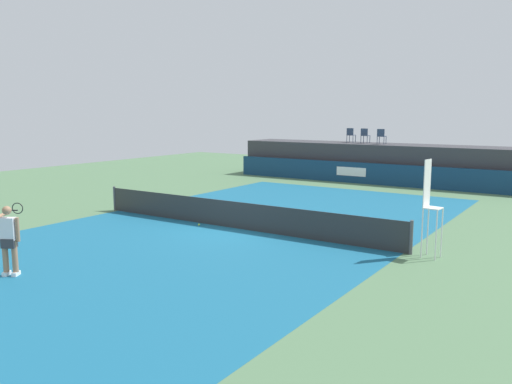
{
  "coord_description": "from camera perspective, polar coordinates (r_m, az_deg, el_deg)",
  "views": [
    {
      "loc": [
        10.54,
        -14.61,
        4.05
      ],
      "look_at": [
        -0.46,
        2.0,
        1.0
      ],
      "focal_mm": 36.65,
      "sensor_mm": 36.0,
      "label": 1
    }
  ],
  "objects": [
    {
      "name": "spectator_chair_left",
      "position": [
        32.27,
        11.81,
        6.11
      ],
      "size": [
        0.45,
        0.45,
        0.89
      ],
      "color": "#2D3D56",
      "rests_on": "spectator_platform"
    },
    {
      "name": "tennis_net",
      "position": [
        18.37,
        -2.25,
        -2.53
      ],
      "size": [
        12.4,
        0.02,
        0.95
      ],
      "primitive_type": "cube",
      "color": "#2D2D2D",
      "rests_on": "ground"
    },
    {
      "name": "net_post_near",
      "position": [
        22.5,
        -15.18,
        -0.68
      ],
      "size": [
        0.1,
        0.1,
        1.0
      ],
      "primitive_type": "cylinder",
      "color": "#4C4C51",
      "rests_on": "ground"
    },
    {
      "name": "umpire_chair",
      "position": [
        15.33,
        18.42,
        -0.99
      ],
      "size": [
        0.49,
        0.49,
        2.76
      ],
      "color": "white",
      "rests_on": "ground"
    },
    {
      "name": "tennis_ball",
      "position": [
        18.95,
        -6.25,
        -3.57
      ],
      "size": [
        0.07,
        0.07,
        0.07
      ],
      "primitive_type": "sphere",
      "color": "#D8EA33",
      "rests_on": "court_inner"
    },
    {
      "name": "court_inner",
      "position": [
        18.46,
        -2.24,
        -3.97
      ],
      "size": [
        12.0,
        22.0,
        0.0
      ],
      "primitive_type": "cube",
      "color": "#16597A",
      "rests_on": "ground"
    },
    {
      "name": "net_post_far",
      "position": [
        15.65,
        16.58,
        -4.77
      ],
      "size": [
        0.1,
        0.1,
        1.0
      ],
      "primitive_type": "cylinder",
      "color": "#4C4C51",
      "rests_on": "ground"
    },
    {
      "name": "spectator_platform",
      "position": [
        31.85,
        14.06,
        3.12
      ],
      "size": [
        18.0,
        2.8,
        2.2
      ],
      "primitive_type": "cube",
      "color": "#38383D",
      "rests_on": "ground"
    },
    {
      "name": "sponsor_wall",
      "position": [
        30.22,
        12.87,
        1.93
      ],
      "size": [
        18.0,
        0.22,
        1.2
      ],
      "color": "navy",
      "rests_on": "ground"
    },
    {
      "name": "spectator_chair_center",
      "position": [
        31.49,
        13.52,
        5.99
      ],
      "size": [
        0.46,
        0.46,
        0.89
      ],
      "color": "#2D3D56",
      "rests_on": "spectator_platform"
    },
    {
      "name": "tennis_player",
      "position": [
        14.38,
        -25.33,
        -4.55
      ],
      "size": [
        1.1,
        1.01,
        1.77
      ],
      "color": "white",
      "rests_on": "court_inner"
    },
    {
      "name": "ground_plane",
      "position": [
        20.92,
        2.57,
        -2.47
      ],
      "size": [
        48.0,
        48.0,
        0.0
      ],
      "primitive_type": "plane",
      "color": "#4C704C"
    },
    {
      "name": "spectator_chair_far_left",
      "position": [
        32.81,
        10.31,
        6.19
      ],
      "size": [
        0.44,
        0.44,
        0.89
      ],
      "color": "#2D3D56",
      "rests_on": "spectator_platform"
    }
  ]
}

